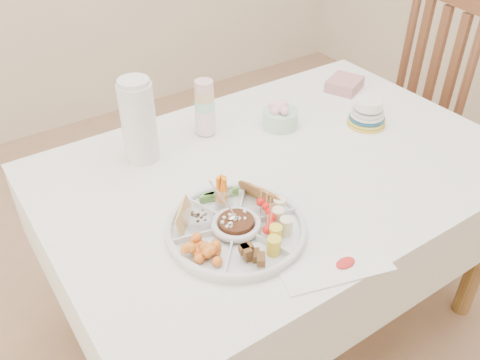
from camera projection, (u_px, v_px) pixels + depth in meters
floor at (272, 314)px, 2.11m from camera, size 4.00×4.00×0.00m
dining_table at (276, 248)px, 1.88m from camera, size 1.52×1.02×0.76m
chair at (391, 116)px, 2.32m from camera, size 0.54×0.54×1.12m
party_tray at (236, 226)px, 1.38m from camera, size 0.45×0.45×0.04m
bean_dip at (236, 224)px, 1.38m from camera, size 0.11×0.11×0.04m
tortillas at (265, 197)px, 1.45m from camera, size 0.11×0.11×0.06m
carrot_cucumber at (220, 187)px, 1.45m from camera, size 0.12×0.12×0.09m
pita_raisins at (189, 216)px, 1.38m from camera, size 0.14×0.14×0.06m
cherries at (204, 249)px, 1.29m from camera, size 0.15×0.15×0.05m
granola_chunks at (255, 254)px, 1.28m from camera, size 0.11×0.11×0.04m
banana_tomato at (285, 221)px, 1.34m from camera, size 0.14×0.14×0.09m
cup_stack at (205, 108)px, 1.76m from camera, size 0.08×0.08×0.20m
thermos at (138, 120)px, 1.60m from camera, size 0.14×0.14×0.29m
flower_bowl at (281, 115)px, 1.82m from camera, size 0.15×0.15×0.10m
napkin_stack at (344, 84)px, 2.08m from camera, size 0.17×0.17×0.05m
plate_stack at (368, 114)px, 1.84m from camera, size 0.18×0.18×0.09m
placemat at (336, 269)px, 1.28m from camera, size 0.31×0.17×0.01m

